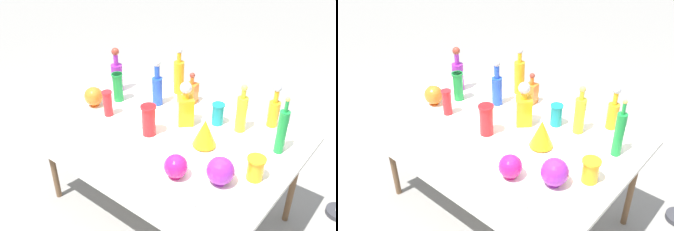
# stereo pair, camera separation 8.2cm
# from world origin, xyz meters

# --- Properties ---
(ground_plane) EXTENTS (40.00, 40.00, 0.00)m
(ground_plane) POSITION_xyz_m (0.00, 0.00, 0.00)
(ground_plane) COLOR gray
(display_table) EXTENTS (1.76, 1.13, 0.76)m
(display_table) POSITION_xyz_m (0.00, -0.03, 0.71)
(display_table) COLOR white
(display_table) RESTS_ON ground
(tall_bottle_0) EXTENTS (0.08, 0.08, 0.36)m
(tall_bottle_0) POSITION_xyz_m (-0.27, 0.21, 0.90)
(tall_bottle_0) COLOR blue
(tall_bottle_0) RESTS_ON display_table
(tall_bottle_1) EXTENTS (0.08, 0.08, 0.32)m
(tall_bottle_1) POSITION_xyz_m (0.54, 0.47, 0.88)
(tall_bottle_1) COLOR orange
(tall_bottle_1) RESTS_ON display_table
(tall_bottle_2) EXTENTS (0.07, 0.07, 0.35)m
(tall_bottle_2) POSITION_xyz_m (0.40, 0.28, 0.90)
(tall_bottle_2) COLOR yellow
(tall_bottle_2) RESTS_ON display_table
(tall_bottle_3) EXTENTS (0.09, 0.09, 0.36)m
(tall_bottle_3) POSITION_xyz_m (-0.66, 0.17, 0.90)
(tall_bottle_3) COLOR purple
(tall_bottle_3) RESTS_ON display_table
(tall_bottle_4) EXTENTS (0.08, 0.08, 0.38)m
(tall_bottle_4) POSITION_xyz_m (-0.25, 0.45, 0.91)
(tall_bottle_4) COLOR orange
(tall_bottle_4) RESTS_ON display_table
(tall_bottle_5) EXTENTS (0.06, 0.06, 0.39)m
(tall_bottle_5) POSITION_xyz_m (0.71, 0.22, 0.92)
(tall_bottle_5) COLOR #198C38
(tall_bottle_5) RESTS_ON display_table
(square_decanter_0) EXTENTS (0.15, 0.15, 0.32)m
(square_decanter_0) POSITION_xyz_m (0.06, 0.12, 0.90)
(square_decanter_0) COLOR orange
(square_decanter_0) RESTS_ON display_table
(square_decanter_1) EXTENTS (0.09, 0.09, 0.25)m
(square_decanter_1) POSITION_xyz_m (-0.08, 0.39, 0.85)
(square_decanter_1) COLOR orange
(square_decanter_1) RESTS_ON display_table
(slender_vase_0) EXTENTS (0.09, 0.09, 0.22)m
(slender_vase_0) POSITION_xyz_m (-0.54, 0.06, 0.88)
(slender_vase_0) COLOR #198C38
(slender_vase_0) RESTS_ON display_table
(slender_vase_1) EXTENTS (0.07, 0.07, 0.19)m
(slender_vase_1) POSITION_xyz_m (-0.44, -0.14, 0.86)
(slender_vase_1) COLOR red
(slender_vase_1) RESTS_ON display_table
(slender_vase_2) EXTENTS (0.11, 0.11, 0.15)m
(slender_vase_2) POSITION_xyz_m (0.71, -0.10, 0.84)
(slender_vase_2) COLOR orange
(slender_vase_2) RESTS_ON display_table
(slender_vase_3) EXTENTS (0.11, 0.11, 0.22)m
(slender_vase_3) POSITION_xyz_m (-0.05, -0.14, 0.88)
(slender_vase_3) COLOR red
(slender_vase_3) RESTS_ON display_table
(slender_vase_4) EXTENTS (0.09, 0.09, 0.16)m
(slender_vase_4) POSITION_xyz_m (0.24, 0.26, 0.84)
(slender_vase_4) COLOR teal
(slender_vase_4) RESTS_ON display_table
(fluted_vase_0) EXTENTS (0.15, 0.15, 0.19)m
(fluted_vase_0) POSITION_xyz_m (0.31, -0.02, 0.86)
(fluted_vase_0) COLOR orange
(fluted_vase_0) RESTS_ON display_table
(round_bowl_0) EXTENTS (0.14, 0.14, 0.15)m
(round_bowl_0) POSITION_xyz_m (0.35, -0.37, 0.84)
(round_bowl_0) COLOR #C61972
(round_bowl_0) RESTS_ON display_table
(round_bowl_1) EXTENTS (0.14, 0.14, 0.15)m
(round_bowl_1) POSITION_xyz_m (-0.62, -0.11, 0.84)
(round_bowl_1) COLOR orange
(round_bowl_1) RESTS_ON display_table
(round_bowl_2) EXTENTS (0.16, 0.16, 0.17)m
(round_bowl_2) POSITION_xyz_m (0.57, -0.25, 0.85)
(round_bowl_2) COLOR purple
(round_bowl_2) RESTS_ON display_table
(price_tag_left) EXTENTS (0.05, 0.02, 0.04)m
(price_tag_left) POSITION_xyz_m (0.55, -0.50, 0.78)
(price_tag_left) COLOR white
(price_tag_left) RESTS_ON display_table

